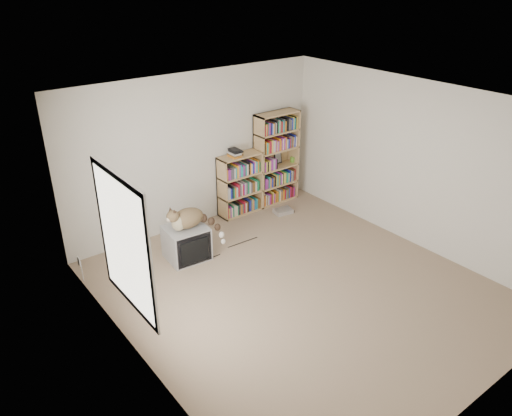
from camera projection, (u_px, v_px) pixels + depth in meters
floor at (299, 289)px, 6.69m from camera, size 4.50×5.00×0.01m
wall_back at (196, 151)px, 7.93m from camera, size 4.50×0.02×2.50m
wall_front at (495, 302)px, 4.37m from camera, size 4.50×0.02×2.50m
wall_left at (134, 265)px, 4.91m from camera, size 0.02×5.00×2.50m
wall_right at (415, 165)px, 7.38m from camera, size 0.02×5.00×2.50m
ceiling at (307, 105)px, 5.60m from camera, size 4.50×5.00×0.02m
window at (124, 243)px, 4.99m from camera, size 0.02×1.22×1.52m
crt_tv at (186, 243)px, 7.30m from camera, size 0.62×0.57×0.51m
cat at (192, 220)px, 7.16m from camera, size 0.78×0.55×0.61m
bookcase_tall at (276, 160)px, 8.87m from camera, size 0.83×0.30×1.65m
bookcase_short at (240, 186)px, 8.56m from camera, size 0.78×0.30×1.07m
book_stack at (235, 153)px, 8.20m from camera, size 0.19×0.24×0.13m
green_mug at (292, 159)px, 9.09m from camera, size 0.08×0.08×0.09m
framed_print at (278, 158)px, 9.00m from camera, size 0.16×0.05×0.21m
dvd_player at (283, 211)px, 8.73m from camera, size 0.34×0.27×0.07m
wall_outlet at (79, 261)px, 6.71m from camera, size 0.01×0.08×0.13m
floor_cables at (223, 249)px, 7.61m from camera, size 1.20×0.70×0.01m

